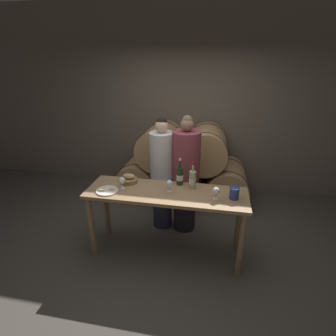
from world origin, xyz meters
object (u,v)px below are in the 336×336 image
cheese_plate (107,191)px  wine_glass_left (169,184)px  wine_glass_far_left (122,181)px  tasting_table (166,201)px  person_left (162,174)px  wine_bottle_red (180,176)px  wine_bottle_white (192,179)px  bread_basket (129,179)px  person_right (186,176)px  blue_crock (234,193)px  wine_glass_center (216,191)px

cheese_plate → wine_glass_left: size_ratio=1.80×
wine_glass_far_left → tasting_table: bearing=1.7°
person_left → wine_glass_far_left: person_left is taller
wine_bottle_red → wine_bottle_white: 0.17m
wine_bottle_white → wine_glass_left: wine_bottle_white is taller
person_left → bread_basket: person_left is taller
cheese_plate → wine_glass_left: wine_glass_left is taller
tasting_table → cheese_plate: bearing=-169.9°
tasting_table → cheese_plate: size_ratio=7.29×
person_left → wine_glass_left: size_ratio=11.35×
tasting_table → wine_bottle_red: wine_bottle_red is taller
person_right → blue_crock: person_right is taller
wine_bottle_red → wine_glass_far_left: (-0.65, -0.23, -0.01)m
tasting_table → wine_bottle_red: size_ratio=5.60×
bread_basket → wine_glass_far_left: wine_glass_far_left is taller
tasting_table → wine_glass_center: bearing=-6.8°
wine_bottle_white → wine_glass_center: 0.36m
person_right → wine_bottle_red: bearing=-94.6°
person_right → wine_glass_center: 0.78m
wine_bottle_red → wine_bottle_white: size_ratio=1.04×
wine_glass_left → blue_crock: bearing=-2.6°
cheese_plate → wine_glass_center: bearing=2.4°
blue_crock → cheese_plate: size_ratio=0.52×
wine_bottle_red → tasting_table: bearing=-120.2°
bread_basket → wine_glass_left: (0.54, -0.14, 0.06)m
wine_glass_left → wine_glass_center: same height
tasting_table → bread_basket: 0.55m
person_right → wine_glass_left: person_right is taller
person_left → wine_bottle_red: 0.50m
person_left → blue_crock: size_ratio=12.08×
cheese_plate → wine_glass_center: wine_glass_center is taller
person_right → wine_bottle_red: (-0.03, -0.37, 0.16)m
tasting_table → cheese_plate: (-0.68, -0.12, 0.13)m
blue_crock → bread_basket: 1.28m
person_left → wine_bottle_white: 0.65m
person_left → person_right: (0.33, -0.00, 0.01)m
bread_basket → person_left: bearing=52.4°
wine_bottle_white → person_right: bearing=107.0°
bread_basket → person_right: bearing=33.1°
person_right → bread_basket: size_ratio=7.95×
wine_bottle_red → cheese_plate: wine_bottle_red is taller
cheese_plate → bread_basket: bearing=57.6°
tasting_table → wine_glass_center: (0.57, -0.07, 0.23)m
tasting_table → person_right: 0.61m
wine_bottle_red → blue_crock: 0.68m
tasting_table → wine_glass_far_left: (-0.53, -0.02, 0.23)m
blue_crock → cheese_plate: bearing=-175.9°
person_left → wine_glass_far_left: bearing=-120.7°
wine_bottle_red → wine_glass_far_left: 0.70m
tasting_table → blue_crock: 0.79m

